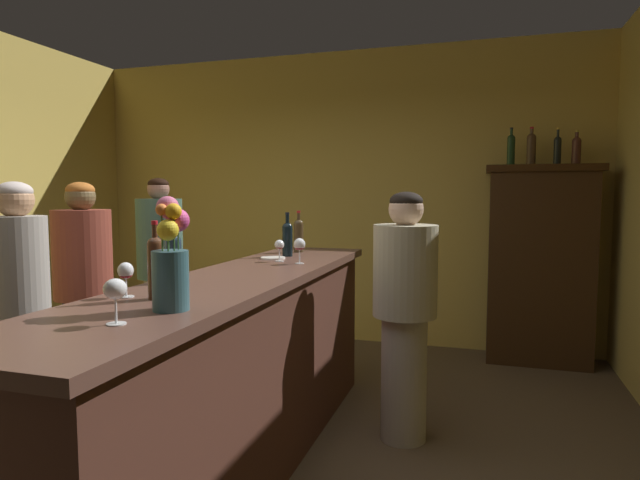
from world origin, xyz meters
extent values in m
plane|color=brown|center=(0.00, 0.00, 0.00)|extent=(7.31, 7.31, 0.00)
cube|color=gold|center=(0.00, 2.87, 1.47)|extent=(5.35, 0.12, 2.95)
cube|color=#4A291F|center=(0.27, 0.03, 0.51)|extent=(0.57, 2.99, 1.03)
cube|color=brown|center=(0.27, 0.03, 1.05)|extent=(0.65, 3.11, 0.05)
cube|color=#37210F|center=(2.00, 2.56, 0.88)|extent=(0.87, 0.38, 1.76)
cube|color=#341E0A|center=(2.00, 2.56, 1.73)|extent=(0.95, 0.44, 0.06)
cylinder|color=#4C2C1A|center=(0.23, -0.63, 1.19)|extent=(0.07, 0.07, 0.22)
sphere|color=#4C2C1A|center=(0.23, -0.63, 1.30)|extent=(0.07, 0.07, 0.07)
cylinder|color=#4C2C1A|center=(0.23, -0.63, 1.35)|extent=(0.02, 0.02, 0.08)
cylinder|color=red|center=(0.23, -0.63, 1.39)|extent=(0.03, 0.03, 0.02)
cylinder|color=#1D2F3E|center=(0.07, -0.25, 1.18)|extent=(0.08, 0.08, 0.20)
sphere|color=#1D2F3E|center=(0.07, -0.25, 1.28)|extent=(0.08, 0.08, 0.08)
cylinder|color=#1D2F3E|center=(0.07, -0.25, 1.32)|extent=(0.03, 0.03, 0.09)
cylinder|color=gold|center=(0.07, -0.25, 1.37)|extent=(0.03, 0.03, 0.02)
cylinder|color=#44351E|center=(0.20, 1.23, 1.18)|extent=(0.07, 0.07, 0.21)
sphere|color=#44351E|center=(0.20, 1.23, 1.29)|extent=(0.07, 0.07, 0.07)
cylinder|color=#44351E|center=(0.20, 1.23, 1.33)|extent=(0.02, 0.02, 0.09)
cylinder|color=red|center=(0.20, 1.23, 1.38)|extent=(0.03, 0.03, 0.02)
cylinder|color=black|center=(0.21, 0.96, 1.18)|extent=(0.07, 0.07, 0.20)
sphere|color=black|center=(0.21, 0.96, 1.28)|extent=(0.07, 0.07, 0.07)
cylinder|color=black|center=(0.21, 0.96, 1.32)|extent=(0.03, 0.03, 0.09)
cylinder|color=black|center=(0.21, 0.96, 1.38)|extent=(0.03, 0.03, 0.02)
cylinder|color=white|center=(0.42, 0.60, 1.08)|extent=(0.06, 0.06, 0.00)
cylinder|color=white|center=(0.42, 0.60, 1.12)|extent=(0.01, 0.01, 0.08)
ellipsoid|color=white|center=(0.42, 0.60, 1.20)|extent=(0.07, 0.07, 0.08)
ellipsoid|color=maroon|center=(0.42, 0.60, 1.18)|extent=(0.06, 0.06, 0.03)
cylinder|color=white|center=(0.36, -1.05, 1.08)|extent=(0.07, 0.07, 0.00)
cylinder|color=white|center=(0.36, -1.05, 1.12)|extent=(0.01, 0.01, 0.08)
ellipsoid|color=white|center=(0.36, -1.05, 1.20)|extent=(0.08, 0.08, 0.07)
cylinder|color=white|center=(0.26, 0.67, 1.08)|extent=(0.06, 0.06, 0.00)
cylinder|color=white|center=(0.26, 0.67, 1.12)|extent=(0.01, 0.01, 0.07)
ellipsoid|color=white|center=(0.26, 0.67, 1.19)|extent=(0.06, 0.06, 0.06)
ellipsoid|color=maroon|center=(0.26, 0.67, 1.17)|extent=(0.05, 0.05, 0.02)
cylinder|color=white|center=(0.09, -0.64, 1.08)|extent=(0.06, 0.06, 0.00)
cylinder|color=white|center=(0.09, -0.64, 1.12)|extent=(0.01, 0.01, 0.07)
ellipsoid|color=white|center=(0.09, -0.64, 1.19)|extent=(0.07, 0.07, 0.07)
ellipsoid|color=maroon|center=(0.09, -0.64, 1.17)|extent=(0.05, 0.05, 0.03)
cylinder|color=#315A65|center=(0.41, -0.80, 1.19)|extent=(0.13, 0.13, 0.22)
cylinder|color=#38602D|center=(0.43, -0.81, 1.33)|extent=(0.01, 0.01, 0.23)
sphere|color=#F3AC18|center=(0.43, -0.81, 1.45)|extent=(0.06, 0.06, 0.06)
cylinder|color=#38602D|center=(0.42, -0.76, 1.31)|extent=(0.01, 0.01, 0.20)
sphere|color=#D3428B|center=(0.42, -0.76, 1.41)|extent=(0.09, 0.09, 0.09)
cylinder|color=#38602D|center=(0.38, -0.77, 1.34)|extent=(0.01, 0.01, 0.25)
sphere|color=#C5557A|center=(0.38, -0.77, 1.46)|extent=(0.08, 0.08, 0.08)
cylinder|color=#38602D|center=(0.39, -0.82, 1.33)|extent=(0.01, 0.01, 0.24)
sphere|color=orange|center=(0.39, -0.82, 1.45)|extent=(0.04, 0.04, 0.04)
cylinder|color=#38602D|center=(0.42, -0.83, 1.30)|extent=(0.01, 0.01, 0.17)
sphere|color=yellow|center=(0.42, -0.83, 1.38)|extent=(0.08, 0.08, 0.08)
cylinder|color=white|center=(0.17, 0.79, 1.09)|extent=(0.16, 0.16, 0.01)
cylinder|color=#1C381D|center=(1.73, 2.56, 1.88)|extent=(0.07, 0.07, 0.24)
sphere|color=#1C381D|center=(1.73, 2.56, 2.00)|extent=(0.07, 0.07, 0.07)
cylinder|color=#1C381D|center=(1.73, 2.56, 2.04)|extent=(0.02, 0.02, 0.08)
cylinder|color=black|center=(1.73, 2.56, 2.09)|extent=(0.03, 0.03, 0.02)
cylinder|color=#4D3520|center=(1.90, 2.56, 1.88)|extent=(0.08, 0.08, 0.24)
sphere|color=#4D3520|center=(1.90, 2.56, 2.00)|extent=(0.08, 0.08, 0.08)
cylinder|color=#4D3520|center=(1.90, 2.56, 2.04)|extent=(0.03, 0.03, 0.08)
cylinder|color=red|center=(1.90, 2.56, 2.09)|extent=(0.03, 0.03, 0.02)
cylinder|color=black|center=(2.11, 2.56, 1.87)|extent=(0.06, 0.06, 0.21)
sphere|color=black|center=(2.11, 2.56, 1.98)|extent=(0.06, 0.06, 0.06)
cylinder|color=black|center=(2.11, 2.56, 2.02)|extent=(0.02, 0.02, 0.09)
cylinder|color=gold|center=(2.11, 2.56, 2.08)|extent=(0.02, 0.02, 0.02)
cylinder|color=#4D281D|center=(2.26, 2.56, 1.86)|extent=(0.07, 0.07, 0.20)
sphere|color=#4D281D|center=(2.26, 2.56, 1.96)|extent=(0.07, 0.07, 0.07)
cylinder|color=#4D281D|center=(2.26, 2.56, 2.00)|extent=(0.03, 0.03, 0.08)
cylinder|color=gold|center=(2.26, 2.56, 2.05)|extent=(0.03, 0.03, 0.02)
cylinder|color=#22364F|center=(-1.05, 0.41, 0.41)|extent=(0.27, 0.27, 0.81)
cylinder|color=brown|center=(-1.05, 0.41, 1.11)|extent=(0.38, 0.38, 0.59)
sphere|color=brown|center=(-1.05, 0.41, 1.50)|extent=(0.19, 0.19, 0.19)
ellipsoid|color=#A25820|center=(-1.05, 0.41, 1.54)|extent=(0.18, 0.18, 0.11)
cylinder|color=#B1AD99|center=(-0.95, 1.15, 0.42)|extent=(0.26, 0.26, 0.85)
cylinder|color=#3E6050|center=(-0.95, 1.15, 1.16)|extent=(0.36, 0.36, 0.63)
sphere|color=#905F4E|center=(-0.95, 1.15, 1.55)|extent=(0.17, 0.17, 0.17)
ellipsoid|color=black|center=(-0.95, 1.15, 1.59)|extent=(0.16, 0.16, 0.09)
cylinder|color=#3E6454|center=(-0.90, -0.25, 0.41)|extent=(0.22, 0.22, 0.81)
cylinder|color=gray|center=(-0.90, -0.25, 1.10)|extent=(0.31, 0.31, 0.58)
sphere|color=tan|center=(-0.90, -0.25, 1.48)|extent=(0.20, 0.20, 0.20)
ellipsoid|color=#B6A7A0|center=(-0.90, -0.25, 1.53)|extent=(0.19, 0.19, 0.11)
cylinder|color=#B2AB9A|center=(1.07, 0.69, 0.39)|extent=(0.28, 0.28, 0.77)
cylinder|color=#B4AD90|center=(1.07, 0.69, 1.05)|extent=(0.39, 0.39, 0.55)
sphere|color=#D5AC92|center=(1.07, 0.69, 1.42)|extent=(0.21, 0.21, 0.21)
ellipsoid|color=black|center=(1.07, 0.69, 1.47)|extent=(0.20, 0.20, 0.11)
camera|label=1|loc=(1.51, -2.51, 1.51)|focal=29.97mm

